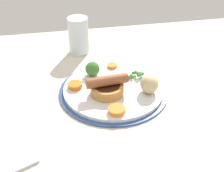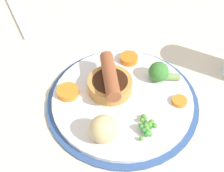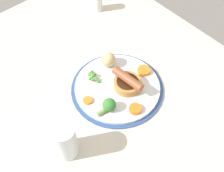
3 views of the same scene
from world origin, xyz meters
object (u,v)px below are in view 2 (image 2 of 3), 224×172
dinner_plate (122,99)px  pea_pile (147,126)px  broccoli_floret_near (160,72)px  carrot_slice_0 (129,59)px  fork (18,17)px  carrot_slice_1 (179,101)px  sausage_pudding (110,82)px  carrot_slice_4 (68,92)px  potato_chunk_1 (104,129)px

dinner_plate → pea_pile: (-7.61, -3.51, 1.85)cm
broccoli_floret_near → carrot_slice_0: (5.30, 5.35, -1.22)cm
fork → carrot_slice_1: bearing=-154.3°
sausage_pudding → carrot_slice_1: bearing=-111.9°
fork → broccoli_floret_near: bearing=-150.3°
carrot_slice_1 → fork: bearing=49.3°
carrot_slice_0 → carrot_slice_1: size_ratio=1.33×
sausage_pudding → carrot_slice_4: (-0.80, 7.76, -1.38)cm
pea_pile → dinner_plate: bearing=24.8°
dinner_plate → pea_pile: bearing=-155.2°
sausage_pudding → fork: 33.32cm
pea_pile → potato_chunk_1: size_ratio=1.10×
sausage_pudding → carrot_slice_1: (-3.65, -12.31, -1.58)cm
carrot_slice_1 → fork: carrot_slice_1 is taller
dinner_plate → fork: 35.88cm
broccoli_floret_near → carrot_slice_0: bearing=-39.3°
potato_chunk_1 → fork: potato_chunk_1 is taller
sausage_pudding → fork: bearing=34.7°
broccoli_floret_near → fork: bearing=-31.3°
broccoli_floret_near → fork: broccoli_floret_near is taller
broccoli_floret_near → carrot_slice_1: 6.78cm
carrot_slice_1 → pea_pile: bearing=130.5°
potato_chunk_1 → fork: (35.74, 19.97, -3.44)cm
dinner_plate → sausage_pudding: 3.94cm
carrot_slice_1 → carrot_slice_4: (2.86, 20.07, 0.20)cm
pea_pile → carrot_slice_4: (8.49, 13.48, -0.43)cm
pea_pile → carrot_slice_4: size_ratio=1.31×
sausage_pudding → carrot_slice_4: bearing=90.5°
dinner_plate → carrot_slice_4: (0.87, 9.97, 1.42)cm
potato_chunk_1 → carrot_slice_1: potato_chunk_1 is taller
broccoli_floret_near → carrot_slice_4: broccoli_floret_near is taller
pea_pile → potato_chunk_1: potato_chunk_1 is taller
potato_chunk_1 → carrot_slice_1: (6.73, -13.73, -1.95)cm
sausage_pudding → carrot_slice_4: sausage_pudding is taller
pea_pile → broccoli_floret_near: 12.24cm
pea_pile → carrot_slice_1: (5.63, -6.60, -0.63)cm
carrot_slice_4 → broccoli_floret_near: bearing=-79.7°
broccoli_floret_near → potato_chunk_1: 16.76cm
carrot_slice_1 → carrot_slice_0: bearing=35.9°
broccoli_floret_near → carrot_slice_0: size_ratio=1.68×
carrot_slice_0 → fork: (17.73, 25.53, -1.70)cm
dinner_plate → potato_chunk_1: (-8.71, 3.62, 3.17)cm
dinner_plate → carrot_slice_0: 9.61cm
sausage_pudding → dinner_plate: bearing=-132.5°
dinner_plate → broccoli_floret_near: broccoli_floret_near is taller
dinner_plate → potato_chunk_1: bearing=157.4°
dinner_plate → sausage_pudding: size_ratio=2.66×
broccoli_floret_near → fork: 38.63cm
potato_chunk_1 → carrot_slice_0: bearing=-17.1°
carrot_slice_1 → carrot_slice_4: 20.27cm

